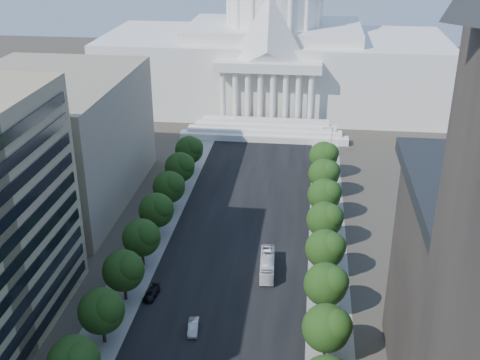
% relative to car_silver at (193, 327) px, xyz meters
% --- Properties ---
extents(road_asphalt, '(30.00, 260.00, 0.01)m').
position_rel_car_silver_xyz_m(road_asphalt, '(3.97, 37.50, -0.80)').
color(road_asphalt, black).
rests_on(road_asphalt, ground).
extents(sidewalk_left, '(8.00, 260.00, 0.02)m').
position_rel_car_silver_xyz_m(sidewalk_left, '(-15.03, 37.50, -0.80)').
color(sidewalk_left, gray).
rests_on(sidewalk_left, ground).
extents(sidewalk_right, '(8.00, 260.00, 0.02)m').
position_rel_car_silver_xyz_m(sidewalk_right, '(22.97, 37.50, -0.80)').
color(sidewalk_right, gray).
rests_on(sidewalk_right, ground).
extents(capitol, '(120.00, 56.00, 73.00)m').
position_rel_car_silver_xyz_m(capitol, '(3.97, 132.39, 19.21)').
color(capitol, white).
rests_on(capitol, ground).
extents(office_block_left_far, '(38.00, 52.00, 30.00)m').
position_rel_car_silver_xyz_m(office_block_left_far, '(-44.03, 47.50, 14.20)').
color(office_block_left_far, gray).
rests_on(office_block_left_far, ground).
extents(tree_l_d, '(7.79, 7.60, 9.97)m').
position_rel_car_silver_xyz_m(tree_l_d, '(-13.69, -4.70, 5.65)').
color(tree_l_d, '#33261C').
rests_on(tree_l_d, ground).
extents(tree_l_e, '(7.79, 7.60, 9.97)m').
position_rel_car_silver_xyz_m(tree_l_e, '(-13.69, 7.30, 5.65)').
color(tree_l_e, '#33261C').
rests_on(tree_l_e, ground).
extents(tree_l_f, '(7.79, 7.60, 9.97)m').
position_rel_car_silver_xyz_m(tree_l_f, '(-13.69, 19.30, 5.65)').
color(tree_l_f, '#33261C').
rests_on(tree_l_f, ground).
extents(tree_l_g, '(7.79, 7.60, 9.97)m').
position_rel_car_silver_xyz_m(tree_l_g, '(-13.69, 31.30, 5.65)').
color(tree_l_g, '#33261C').
rests_on(tree_l_g, ground).
extents(tree_l_h, '(7.79, 7.60, 9.97)m').
position_rel_car_silver_xyz_m(tree_l_h, '(-13.69, 43.30, 5.65)').
color(tree_l_h, '#33261C').
rests_on(tree_l_h, ground).
extents(tree_l_i, '(7.79, 7.60, 9.97)m').
position_rel_car_silver_xyz_m(tree_l_i, '(-13.69, 55.30, 5.65)').
color(tree_l_i, '#33261C').
rests_on(tree_l_i, ground).
extents(tree_l_j, '(7.79, 7.60, 9.97)m').
position_rel_car_silver_xyz_m(tree_l_j, '(-13.69, 67.30, 5.65)').
color(tree_l_j, '#33261C').
rests_on(tree_l_j, ground).
extents(tree_r_d, '(7.79, 7.60, 9.97)m').
position_rel_car_silver_xyz_m(tree_r_d, '(22.31, -4.70, 5.65)').
color(tree_r_d, '#33261C').
rests_on(tree_r_d, ground).
extents(tree_r_e, '(7.79, 7.60, 9.97)m').
position_rel_car_silver_xyz_m(tree_r_e, '(22.31, 7.30, 5.65)').
color(tree_r_e, '#33261C').
rests_on(tree_r_e, ground).
extents(tree_r_f, '(7.79, 7.60, 9.97)m').
position_rel_car_silver_xyz_m(tree_r_f, '(22.31, 19.30, 5.65)').
color(tree_r_f, '#33261C').
rests_on(tree_r_f, ground).
extents(tree_r_g, '(7.79, 7.60, 9.97)m').
position_rel_car_silver_xyz_m(tree_r_g, '(22.31, 31.30, 5.65)').
color(tree_r_g, '#33261C').
rests_on(tree_r_g, ground).
extents(tree_r_h, '(7.79, 7.60, 9.97)m').
position_rel_car_silver_xyz_m(tree_r_h, '(22.31, 43.30, 5.65)').
color(tree_r_h, '#33261C').
rests_on(tree_r_h, ground).
extents(tree_r_i, '(7.79, 7.60, 9.97)m').
position_rel_car_silver_xyz_m(tree_r_i, '(22.31, 55.30, 5.65)').
color(tree_r_i, '#33261C').
rests_on(tree_r_i, ground).
extents(tree_r_j, '(7.79, 7.60, 9.97)m').
position_rel_car_silver_xyz_m(tree_r_j, '(22.31, 67.30, 5.65)').
color(tree_r_j, '#33261C').
rests_on(tree_r_j, ground).
extents(streetlight_c, '(2.61, 0.44, 9.00)m').
position_rel_car_silver_xyz_m(streetlight_c, '(23.87, 7.50, 5.02)').
color(streetlight_c, gray).
rests_on(streetlight_c, ground).
extents(streetlight_d, '(2.61, 0.44, 9.00)m').
position_rel_car_silver_xyz_m(streetlight_d, '(23.87, 32.50, 5.02)').
color(streetlight_d, gray).
rests_on(streetlight_d, ground).
extents(streetlight_e, '(2.61, 0.44, 9.00)m').
position_rel_car_silver_xyz_m(streetlight_e, '(23.87, 57.50, 5.02)').
color(streetlight_e, gray).
rests_on(streetlight_e, ground).
extents(streetlight_f, '(2.61, 0.44, 9.00)m').
position_rel_car_silver_xyz_m(streetlight_f, '(23.87, 82.50, 5.02)').
color(streetlight_f, gray).
rests_on(streetlight_f, ground).
extents(car_silver, '(2.23, 5.02, 1.60)m').
position_rel_car_silver_xyz_m(car_silver, '(0.00, 0.00, 0.00)').
color(car_silver, '#ABADB3').
rests_on(car_silver, ground).
extents(car_dark_b, '(2.58, 5.19, 1.45)m').
position_rel_car_silver_xyz_m(car_dark_b, '(-9.53, 8.79, -0.08)').
color(car_dark_b, black).
rests_on(car_dark_b, ground).
extents(city_bus, '(3.28, 11.58, 3.19)m').
position_rel_car_silver_xyz_m(city_bus, '(10.98, 19.85, 0.79)').
color(city_bus, white).
rests_on(city_bus, ground).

